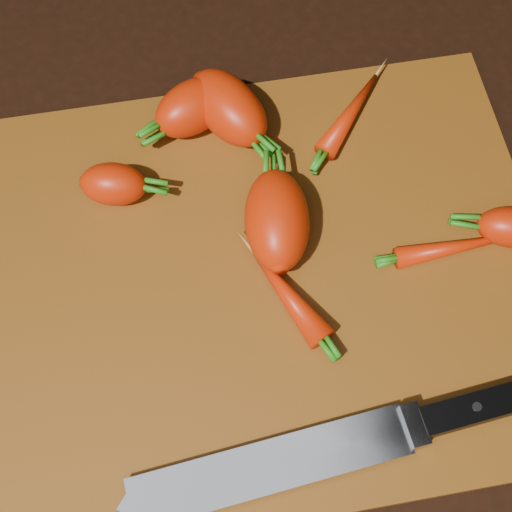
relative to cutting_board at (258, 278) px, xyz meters
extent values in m
cube|color=black|center=(0.00, 0.00, -0.01)|extent=(2.00, 2.00, 0.01)
cube|color=brown|center=(0.00, 0.00, 0.00)|extent=(0.50, 0.40, 0.01)
ellipsoid|color=red|center=(0.00, 0.16, 0.03)|extent=(0.09, 0.11, 0.05)
ellipsoid|color=red|center=(0.02, 0.04, 0.03)|extent=(0.07, 0.10, 0.06)
ellipsoid|color=red|center=(-0.03, 0.16, 0.03)|extent=(0.09, 0.08, 0.05)
ellipsoid|color=red|center=(-0.11, 0.10, 0.03)|extent=(0.07, 0.05, 0.04)
ellipsoid|color=red|center=(0.22, 0.00, 0.02)|extent=(0.07, 0.05, 0.04)
ellipsoid|color=red|center=(0.11, 0.14, 0.02)|extent=(0.08, 0.09, 0.02)
ellipsoid|color=red|center=(0.17, -0.01, 0.02)|extent=(0.11, 0.02, 0.02)
ellipsoid|color=red|center=(0.02, -0.03, 0.02)|extent=(0.06, 0.10, 0.02)
cube|color=gray|center=(-0.13, -0.17, 0.01)|extent=(0.22, 0.06, 0.00)
cube|color=gray|center=(-0.01, -0.16, 0.01)|extent=(0.02, 0.03, 0.02)
cube|color=black|center=(0.06, -0.15, 0.01)|extent=(0.13, 0.03, 0.02)
cylinder|color=#B2B2B7|center=(0.04, -0.15, 0.02)|extent=(0.01, 0.01, 0.00)
camera|label=1|loc=(-0.04, -0.23, 0.57)|focal=50.00mm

